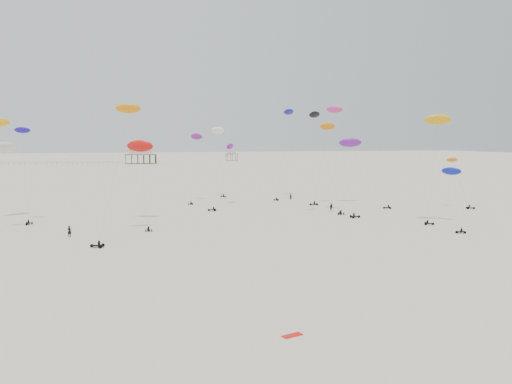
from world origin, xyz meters
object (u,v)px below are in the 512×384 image
object	(u,v)px
rig_4	(219,140)
pavilion_small	(232,156)
pavilion_main	(141,157)
spectator_0	(70,237)

from	to	relation	value
rig_4	pavilion_small	bearing A→B (deg)	-137.30
pavilion_main	spectator_0	bearing A→B (deg)	-94.91
pavilion_small	rig_4	size ratio (longest dim) A/B	0.45
rig_4	spectator_0	size ratio (longest dim) A/B	8.98
pavilion_main	pavilion_small	distance (m)	76.16
spectator_0	rig_4	bearing A→B (deg)	-103.31
pavilion_small	rig_4	bearing A→B (deg)	-103.34
pavilion_small	spectator_0	size ratio (longest dim) A/B	4.00
pavilion_small	rig_4	xyz separation A→B (m)	(-56.02, -236.33, 12.85)
rig_4	spectator_0	xyz separation A→B (m)	(-36.30, -53.35, -16.34)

